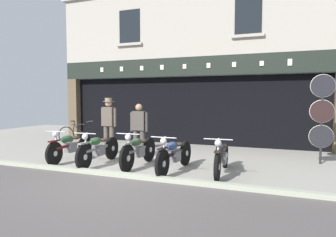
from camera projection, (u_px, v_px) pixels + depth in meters
ground at (89, 192)px, 5.83m from camera, size 22.83×22.00×0.18m
shop_facade at (199, 100)px, 13.16m from camera, size 11.13×4.42×6.09m
motorcycle_left at (70, 146)px, 8.58m from camera, size 0.62×2.06×0.91m
motorcycle_center_left at (98, 149)px, 8.05m from camera, size 0.62×2.04×0.92m
motorcycle_center at (139, 150)px, 7.81m from camera, size 0.62×1.97×0.93m
motorcycle_center_right at (175, 154)px, 7.29m from camera, size 0.62×2.08×0.92m
motorcycle_right at (222, 156)px, 7.03m from camera, size 0.62×2.00×0.91m
salesman_left at (109, 123)px, 9.58m from camera, size 0.56×0.36×1.78m
shopkeeper_center at (139, 128)px, 9.07m from camera, size 0.56×0.26×1.60m
tyre_sign_pole at (322, 112)px, 8.03m from camera, size 0.62×0.06×2.41m
advert_board_near at (142, 101)px, 12.37m from camera, size 0.68×0.03×1.01m
leaning_bicycle at (78, 134)px, 11.69m from camera, size 1.68×0.50×0.93m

